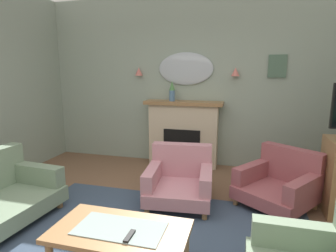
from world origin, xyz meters
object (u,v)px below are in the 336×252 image
object	(u,v)px
fireplace	(183,134)
mantel_vase_left	(172,91)
framed_picture	(277,66)
coffee_table	(120,235)
armchair_beside_couch	(180,179)
wall_sconce_right	(235,72)
wall_sconce_left	(139,72)
armchair_near_fireplace	(280,182)
tv_remote	(129,236)
wall_mirror	(186,69)

from	to	relation	value
fireplace	mantel_vase_left	distance (m)	0.79
framed_picture	mantel_vase_left	bearing A→B (deg)	-173.96
coffee_table	armchair_beside_couch	distance (m)	1.49
framed_picture	coffee_table	bearing A→B (deg)	-114.98
fireplace	wall_sconce_right	bearing A→B (deg)	6.16
wall_sconce_left	armchair_near_fireplace	size ratio (longest dim) A/B	0.12
tv_remote	wall_sconce_left	bearing A→B (deg)	109.14
coffee_table	armchair_beside_couch	size ratio (longest dim) A/B	1.23
tv_remote	armchair_near_fireplace	size ratio (longest dim) A/B	0.14
mantel_vase_left	coffee_table	bearing A→B (deg)	-84.16
wall_sconce_right	wall_mirror	bearing A→B (deg)	176.63
framed_picture	wall_mirror	bearing A→B (deg)	-179.62
wall_mirror	framed_picture	world-z (taller)	wall_mirror
mantel_vase_left	wall_sconce_left	xyz separation A→B (m)	(-0.65, 0.12, 0.33)
coffee_table	armchair_beside_couch	xyz separation A→B (m)	(0.16, 1.48, -0.08)
fireplace	coffee_table	world-z (taller)	fireplace
mantel_vase_left	wall_sconce_left	size ratio (longest dim) A/B	2.46
coffee_table	tv_remote	size ratio (longest dim) A/B	6.88
wall_sconce_left	armchair_near_fireplace	bearing A→B (deg)	-28.47
armchair_near_fireplace	wall_sconce_left	bearing A→B (deg)	151.53
wall_sconce_left	tv_remote	xyz separation A→B (m)	(1.06, -3.06, -1.21)
fireplace	wall_mirror	world-z (taller)	wall_mirror
wall_sconce_left	wall_sconce_right	bearing A→B (deg)	0.00
fireplace	mantel_vase_left	bearing A→B (deg)	-171.94
tv_remote	wall_sconce_right	bearing A→B (deg)	78.19
wall_sconce_left	tv_remote	bearing A→B (deg)	-70.86
fireplace	wall_sconce_right	world-z (taller)	wall_sconce_right
armchair_near_fireplace	armchair_beside_couch	distance (m)	1.26
mantel_vase_left	fireplace	bearing A→B (deg)	8.06
armchair_near_fireplace	armchair_beside_couch	size ratio (longest dim) A/B	1.26
wall_sconce_right	armchair_beside_couch	size ratio (longest dim) A/B	0.16
fireplace	armchair_near_fireplace	world-z (taller)	fireplace
mantel_vase_left	tv_remote	size ratio (longest dim) A/B	2.15
fireplace	tv_remote	distance (m)	2.97
mantel_vase_left	framed_picture	bearing A→B (deg)	6.04
armchair_beside_couch	armchair_near_fireplace	bearing A→B (deg)	9.75
coffee_table	armchair_near_fireplace	world-z (taller)	armchair_near_fireplace
mantel_vase_left	wall_mirror	size ratio (longest dim) A/B	0.36
wall_sconce_left	wall_sconce_right	xyz separation A→B (m)	(1.70, 0.00, 0.00)
armchair_beside_couch	tv_remote	bearing A→B (deg)	-91.52
wall_sconce_right	wall_sconce_left	bearing A→B (deg)	180.00
fireplace	wall_sconce_left	distance (m)	1.38
wall_sconce_right	armchair_near_fireplace	xyz separation A→B (m)	(0.65, -1.27, -1.35)
framed_picture	armchair_near_fireplace	bearing A→B (deg)	-90.09
mantel_vase_left	coffee_table	world-z (taller)	mantel_vase_left
wall_mirror	armchair_beside_couch	world-z (taller)	wall_mirror
framed_picture	tv_remote	bearing A→B (deg)	-112.47
framed_picture	fireplace	bearing A→B (deg)	-174.23
armchair_near_fireplace	mantel_vase_left	bearing A→B (deg)	145.82
coffee_table	armchair_near_fireplace	distance (m)	2.20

